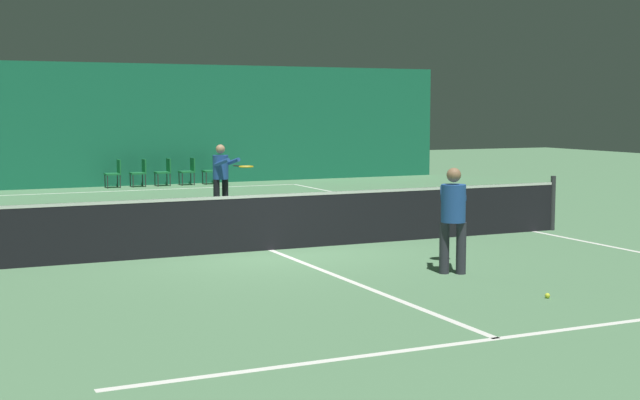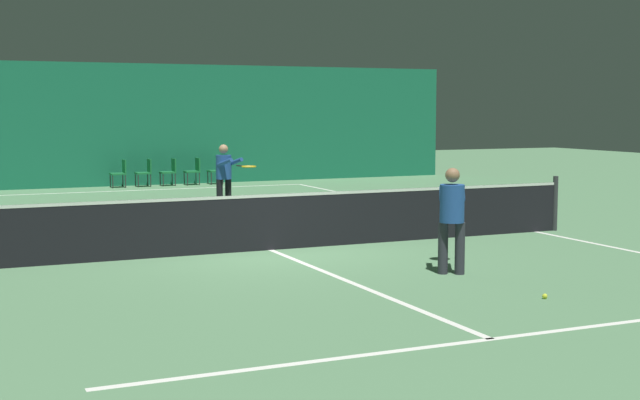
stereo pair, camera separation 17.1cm
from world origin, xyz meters
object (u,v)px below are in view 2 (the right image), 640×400
object	(u,v)px
tennis_net	(271,220)
courtside_chair_0	(120,171)
courtside_chair_1	(145,171)
courtside_chair_3	(194,169)
player_near	(452,212)
courtside_chair_2	(170,170)
player_far	(225,173)
tennis_ball	(545,296)
courtside_chair_4	(218,169)

from	to	relation	value
tennis_net	courtside_chair_0	xyz separation A→B (m)	(0.12, 13.06, -0.03)
tennis_net	courtside_chair_1	distance (m)	13.09
courtside_chair_3	tennis_net	bearing A→B (deg)	-10.50
player_near	courtside_chair_2	size ratio (longest dim) A/B	1.83
courtside_chair_1	courtside_chair_3	bearing A→B (deg)	90.00
player_far	courtside_chair_2	size ratio (longest dim) A/B	1.86
player_far	tennis_net	bearing A→B (deg)	-27.88
tennis_net	tennis_ball	world-z (taller)	tennis_net
player_far	courtside_chair_0	bearing A→B (deg)	169.19
player_near	tennis_ball	world-z (taller)	player_near
courtside_chair_1	courtside_chair_4	distance (m)	2.30
courtside_chair_1	courtside_chair_4	xyz separation A→B (m)	(2.30, 0.00, 0.00)
courtside_chair_0	tennis_ball	distance (m)	18.17
courtside_chair_4	courtside_chair_3	bearing A→B (deg)	-90.00
tennis_net	courtside_chair_0	distance (m)	13.06
tennis_net	player_far	xyz separation A→B (m)	(1.01, 5.59, 0.40)
player_near	courtside_chair_3	distance (m)	16.15
courtside_chair_0	tennis_ball	size ratio (longest dim) A/B	12.73
player_far	tennis_ball	bearing A→B (deg)	-13.55
courtside_chair_3	tennis_ball	world-z (taller)	courtside_chair_3
courtside_chair_0	courtside_chair_4	world-z (taller)	same
courtside_chair_1	tennis_ball	world-z (taller)	courtside_chair_1
courtside_chair_4	courtside_chair_2	bearing A→B (deg)	-90.00
tennis_net	courtside_chair_2	bearing A→B (deg)	82.79
tennis_net	tennis_ball	distance (m)	5.35
courtside_chair_1	player_far	bearing A→B (deg)	0.96
courtside_chair_1	tennis_ball	size ratio (longest dim) A/B	12.73
courtside_chair_3	courtside_chair_4	bearing A→B (deg)	90.00
player_near	player_far	xyz separation A→B (m)	(-0.62, 8.65, 0.01)
tennis_net	player_near	size ratio (longest dim) A/B	7.80
tennis_net	courtside_chair_2	world-z (taller)	tennis_net
courtside_chair_1	courtside_chair_0	bearing A→B (deg)	-90.00
courtside_chair_0	courtside_chair_2	bearing A→B (deg)	90.00
courtside_chair_1	courtside_chair_3	world-z (taller)	same
courtside_chair_3	courtside_chair_4	world-z (taller)	same
tennis_net	courtside_chair_0	world-z (taller)	tennis_net
tennis_net	player_far	distance (m)	5.69
courtside_chair_4	tennis_ball	distance (m)	18.15
player_far	courtside_chair_3	distance (m)	7.62
player_near	courtside_chair_1	world-z (taller)	player_near
courtside_chair_3	courtside_chair_0	bearing A→B (deg)	-90.00
player_near	tennis_ball	bearing A→B (deg)	-144.01
courtside_chair_2	tennis_ball	bearing A→B (deg)	0.36
courtside_chair_1	courtside_chair_2	size ratio (longest dim) A/B	1.00
tennis_ball	courtside_chair_1	bearing A→B (deg)	92.79
tennis_net	courtside_chair_4	bearing A→B (deg)	76.29
courtside_chair_2	courtside_chair_0	bearing A→B (deg)	-90.00
courtside_chair_1	tennis_ball	distance (m)	18.12
courtside_chair_0	tennis_net	bearing A→B (deg)	-0.52
courtside_chair_2	courtside_chair_3	size ratio (longest dim) A/B	1.00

